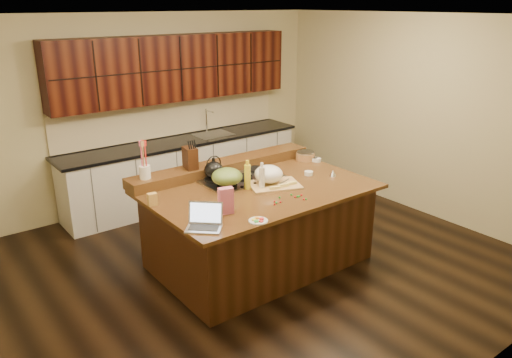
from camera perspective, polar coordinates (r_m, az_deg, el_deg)
room at (r=5.30m, az=0.33°, el=3.42°), size 5.52×5.02×2.72m
island at (r=5.61m, az=0.31°, el=-5.30°), size 2.40×1.60×0.92m
back_ledge at (r=5.95m, az=-3.79°, el=1.49°), size 2.40×0.30×0.12m
cooktop at (r=5.65m, az=-1.53°, el=0.06°), size 0.92×0.52×0.05m
back_counter at (r=7.36m, az=-8.46°, el=4.88°), size 3.70×0.66×2.40m
kettle at (r=5.56m, az=-4.84°, el=1.03°), size 0.28×0.28×0.20m
green_bowl at (r=5.35m, az=-3.34°, el=0.26°), size 0.36×0.36×0.18m
laptop at (r=4.49m, az=-5.89°, el=-4.80°), size 0.39×0.39×0.22m
oil_bottle at (r=5.34m, az=-0.98°, el=0.24°), size 0.08×0.08×0.27m
vinegar_bottle at (r=5.33m, az=0.68°, el=0.07°), size 0.07×0.07×0.25m
wooden_tray at (r=5.47m, az=1.61°, el=0.29°), size 0.65×0.56×0.22m
ramekin_a at (r=5.84m, az=6.05°, el=0.67°), size 0.10×0.10×0.04m
ramekin_b at (r=6.35m, az=7.00°, el=2.19°), size 0.13×0.13×0.04m
ramekin_c at (r=6.37m, az=6.58°, el=2.26°), size 0.11×0.11×0.04m
strainer_bowl at (r=6.39m, az=5.65°, el=2.58°), size 0.28×0.28×0.09m
kitchen_timer at (r=5.84m, az=8.79°, el=0.69°), size 0.09×0.09×0.07m
pink_bag at (r=4.73m, az=-3.46°, el=-2.50°), size 0.15×0.11×0.26m
candy_plate at (r=4.60m, az=0.26°, el=-4.80°), size 0.18×0.18×0.01m
package_box at (r=5.04m, az=-11.76°, el=-2.28°), size 0.10×0.07×0.13m
utensil_crock at (r=5.46m, az=-12.58°, el=0.78°), size 0.15×0.15×0.14m
knife_block at (r=5.68m, az=-7.53°, el=2.40°), size 0.15×0.22×0.25m
gumdrop_0 at (r=4.96m, az=2.14°, el=-2.91°), size 0.02×0.02×0.02m
gumdrop_1 at (r=5.21m, az=4.06°, el=-1.80°), size 0.02×0.02×0.02m
gumdrop_2 at (r=5.03m, az=2.14°, el=-2.58°), size 0.02×0.02×0.02m
gumdrop_3 at (r=5.18m, az=4.94°, el=-1.97°), size 0.02×0.02×0.02m
gumdrop_4 at (r=5.21m, az=5.22°, el=-1.82°), size 0.02×0.02×0.02m
gumdrop_5 at (r=5.17m, az=4.77°, el=-2.00°), size 0.02×0.02×0.02m
gumdrop_6 at (r=5.10m, az=5.49°, el=-2.32°), size 0.02×0.02×0.02m
gumdrop_7 at (r=5.00m, az=2.32°, el=-2.72°), size 0.02×0.02×0.02m
gumdrop_8 at (r=5.15m, az=4.49°, el=-2.06°), size 0.02×0.02×0.02m
gumdrop_9 at (r=5.11m, az=5.74°, el=-2.31°), size 0.02×0.02×0.02m
gumdrop_10 at (r=5.02m, az=2.81°, el=-2.65°), size 0.02×0.02×0.02m
gumdrop_11 at (r=5.13m, az=2.71°, el=-2.12°), size 0.02×0.02×0.02m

